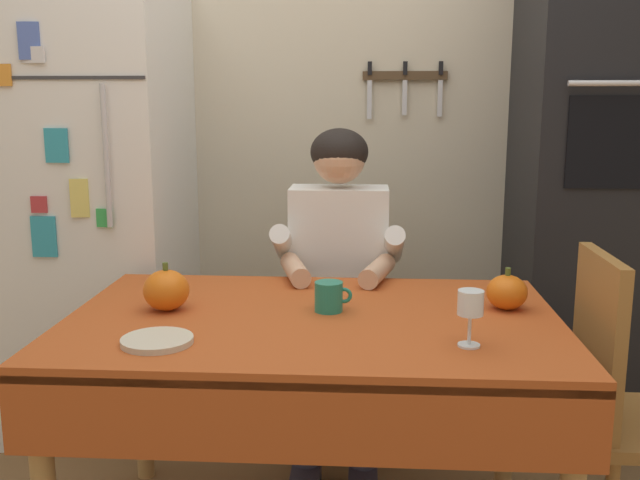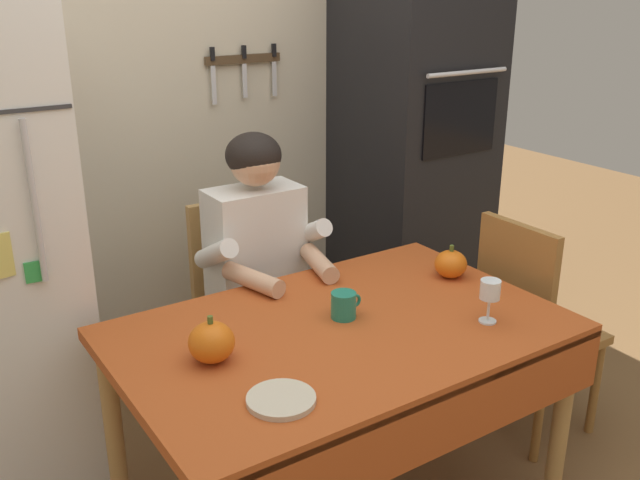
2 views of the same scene
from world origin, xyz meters
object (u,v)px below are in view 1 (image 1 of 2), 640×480
Objects in this scene: chair_behind_person at (340,314)px; coffee_mug at (329,297)px; dining_table at (313,346)px; seated_person at (338,269)px; chair_right_side at (630,399)px; serving_tray at (157,341)px; pumpkin_large at (166,290)px; wine_glass at (470,306)px; wall_oven at (598,176)px; pumpkin_medium at (507,292)px; refrigerator at (96,211)px.

chair_behind_person is 0.77m from coffee_mug.
dining_table is 1.12× the size of seated_person.
chair_right_side is 8.49× the size of coffee_mug.
serving_tray reaches higher than dining_table.
seated_person is 0.73m from pumpkin_large.
wall_oven is at bearing 60.49° from wine_glass.
wall_oven is at bearing 30.44° from pumpkin_large.
chair_behind_person reaches higher than coffee_mug.
dining_table is 9.68× the size of wine_glass.
chair_right_side is (0.90, 0.02, -0.14)m from dining_table.
coffee_mug is at bearing 142.49° from wine_glass.
dining_table is 12.78× the size of coffee_mug.
chair_behind_person is at bearing 90.00° from seated_person.
wall_oven reaches higher than pumpkin_large.
coffee_mug reaches higher than dining_table.
chair_behind_person is (-1.00, -0.13, -0.54)m from wall_oven.
wine_glass is 1.16× the size of pumpkin_medium.
wall_oven reaches higher than serving_tray.
pumpkin_medium is at bearing -121.44° from wall_oven.
chair_behind_person is 8.49× the size of coffee_mug.
refrigerator reaches higher than pumpkin_large.
seated_person reaches higher than pumpkin_medium.
pumpkin_medium is (-0.49, -0.80, -0.26)m from wall_oven.
coffee_mug is 0.76× the size of wine_glass.
refrigerator is 1.27m from serving_tray.
coffee_mug is at bearing 57.98° from dining_table.
seated_person reaches higher than dining_table.
dining_table is 1.51× the size of chair_behind_person.
pumpkin_large is at bearing 100.85° from serving_tray.
dining_table is (-1.05, -0.92, -0.39)m from wall_oven.
serving_tray is (-0.42, -0.31, -0.04)m from coffee_mug.
coffee_mug is 0.52m from pumpkin_medium.
chair_behind_person is (0.05, 0.79, -0.14)m from dining_table.
dining_table is 9.87× the size of pumpkin_large.
chair_right_side reaches higher than serving_tray.
wine_glass is 1.02× the size of pumpkin_large.
serving_tray is (-0.42, -0.84, 0.01)m from seated_person.
refrigerator is at bearing 137.09° from dining_table.
serving_tray is at bearing -79.15° from pumpkin_large.
pumpkin_large is 1.00m from pumpkin_medium.
wall_oven is 11.49× the size of serving_tray.
wall_oven is 1.50× the size of dining_table.
dining_table is (0.95, -0.88, -0.24)m from refrigerator.
refrigerator is 0.98m from pumpkin_large.
chair_right_side is (0.85, -0.77, 0.00)m from chair_behind_person.
refrigerator is 1.74m from wine_glass.
wall_oven is 19.18× the size of coffee_mug.
wine_glass is at bearing -70.21° from chair_behind_person.
seated_person is 11.37× the size of coffee_mug.
chair_right_side is at bearing 11.55° from serving_tray.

